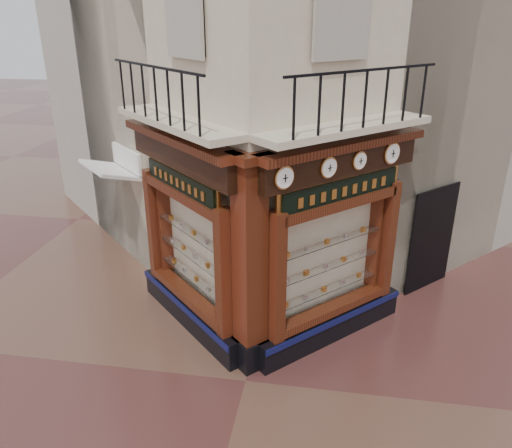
% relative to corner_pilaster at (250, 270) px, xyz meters
% --- Properties ---
extents(ground, '(80.00, 80.00, 0.00)m').
position_rel_corner_pilaster_xyz_m(ground, '(0.00, -0.50, -1.95)').
color(ground, '#4D2824').
rests_on(ground, ground).
extents(main_building, '(11.31, 11.31, 12.00)m').
position_rel_corner_pilaster_xyz_m(main_building, '(0.00, 5.66, 4.05)').
color(main_building, beige).
rests_on(main_building, ground).
extents(neighbour_left, '(11.31, 11.31, 11.00)m').
position_rel_corner_pilaster_xyz_m(neighbour_left, '(-2.47, 8.13, 3.55)').
color(neighbour_left, '#AFA798').
rests_on(neighbour_left, ground).
extents(neighbour_right, '(11.31, 11.31, 11.00)m').
position_rel_corner_pilaster_xyz_m(neighbour_right, '(2.47, 8.13, 3.55)').
color(neighbour_right, '#AFA798').
rests_on(neighbour_right, ground).
extents(shopfront_left, '(2.86, 2.86, 3.98)m').
position_rel_corner_pilaster_xyz_m(shopfront_left, '(-1.41, 1.07, 0.03)').
color(shopfront_left, black).
rests_on(shopfront_left, ground).
extents(shopfront_right, '(2.86, 2.86, 3.98)m').
position_rel_corner_pilaster_xyz_m(shopfront_right, '(1.41, 1.07, 0.03)').
color(shopfront_right, black).
rests_on(shopfront_right, ground).
extents(corner_pilaster, '(0.85, 0.85, 3.98)m').
position_rel_corner_pilaster_xyz_m(corner_pilaster, '(0.00, 0.00, 0.00)').
color(corner_pilaster, black).
rests_on(corner_pilaster, ground).
extents(balcony, '(5.94, 2.97, 1.03)m').
position_rel_corner_pilaster_xyz_m(balcony, '(0.00, 0.99, 2.27)').
color(balcony, beige).
rests_on(balcony, ground).
extents(clock_a, '(0.30, 0.30, 0.38)m').
position_rel_corner_pilaster_xyz_m(clock_a, '(0.55, -0.05, 1.67)').
color(clock_a, '#BD813F').
rests_on(clock_a, ground).
extents(clock_b, '(0.29, 0.29, 0.36)m').
position_rel_corner_pilaster_xyz_m(clock_b, '(1.21, 0.61, 1.67)').
color(clock_b, '#BD813F').
rests_on(clock_b, ground).
extents(clock_c, '(0.27, 0.27, 0.33)m').
position_rel_corner_pilaster_xyz_m(clock_c, '(1.73, 1.12, 1.67)').
color(clock_c, '#BD813F').
rests_on(clock_c, ground).
extents(clock_d, '(0.32, 0.32, 0.41)m').
position_rel_corner_pilaster_xyz_m(clock_d, '(2.32, 1.71, 1.67)').
color(clock_d, '#BD813F').
rests_on(clock_d, ground).
extents(awning, '(1.78, 1.78, 0.33)m').
position_rel_corner_pilaster_xyz_m(awning, '(-3.90, 3.20, -1.95)').
color(awning, white).
rests_on(awning, ground).
extents(signboard_left, '(1.92, 1.92, 0.51)m').
position_rel_corner_pilaster_xyz_m(signboard_left, '(-1.46, 1.01, 1.15)').
color(signboard_left, '#C8873B').
rests_on(signboard_left, ground).
extents(signboard_right, '(2.09, 2.09, 0.56)m').
position_rel_corner_pilaster_xyz_m(signboard_right, '(1.46, 1.01, 1.15)').
color(signboard_right, '#C8873B').
rests_on(signboard_right, ground).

